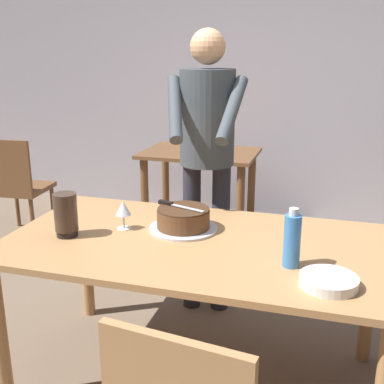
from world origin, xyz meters
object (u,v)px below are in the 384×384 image
Objects in this scene: water_bottle at (292,240)px; hurricane_lamp at (66,214)px; wine_glass_near at (123,209)px; main_dining_table at (197,260)px; background_chair_0 at (16,184)px; background_table at (200,169)px; cake_knife at (172,204)px; plate_stack at (329,281)px; cake_on_platter at (183,220)px; person_cutting_cake at (207,143)px.

hurricane_lamp is at bearing 178.00° from water_bottle.
main_dining_table is at bearing -7.23° from wine_glass_near.
main_dining_table is 0.65m from hurricane_lamp.
hurricane_lamp reaches higher than wine_glass_near.
hurricane_lamp is 2.09m from background_chair_0.
main_dining_table is 8.51× the size of hurricane_lamp.
hurricane_lamp reaches higher than background_chair_0.
background_table is (-0.54, 2.02, -0.08)m from main_dining_table.
cake_knife is 0.24m from wine_glass_near.
water_bottle is (-0.15, 0.14, 0.09)m from plate_stack.
wine_glass_near is 0.16× the size of background_chair_0.
hurricane_lamp is (-0.51, -0.24, 0.06)m from cake_on_platter.
background_table is (-0.16, 1.97, -0.28)m from wine_glass_near.
background_chair_0 reaches higher than main_dining_table.
hurricane_lamp is at bearing -91.77° from background_table.
plate_stack is 3.11m from background_chair_0.
cake_on_platter is 1.36× the size of water_bottle.
plate_stack is at bearing -53.20° from person_cutting_cake.
cake_on_platter is at bearing -76.90° from background_table.
background_chair_0 is (-2.45, 1.54, -0.37)m from water_bottle.
water_bottle reaches higher than cake_knife.
background_chair_0 is (-2.01, 1.39, -0.16)m from main_dining_table.
background_chair_0 reaches higher than background_table.
water_bottle is (0.61, -0.30, -0.00)m from cake_knife.
person_cutting_cake reaches higher than main_dining_table.
hurricane_lamp is at bearing -154.87° from cake_on_platter.
wine_glass_near is at bearing 36.22° from hurricane_lamp.
main_dining_table is 0.31m from cake_knife.
cake_knife reaches higher than main_dining_table.
person_cutting_cake reaches higher than wine_glass_near.
cake_on_platter is 0.81m from plate_stack.
background_table is at bearing 103.10° from cake_on_platter.
person_cutting_cake reaches higher than plate_stack.
wine_glass_near is at bearing -155.42° from cake_knife.
cake_knife is at bearing 154.12° from water_bottle.
cake_knife is at bearing -93.59° from person_cutting_cake.
person_cutting_cake reaches higher than cake_on_platter.
cake_on_platter is 0.34× the size of background_table.
cake_on_platter is at bearing 149.59° from plate_stack.
water_bottle reaches higher than wine_glass_near.
background_chair_0 reaches higher than plate_stack.
water_bottle is at bearing -55.48° from person_cutting_cake.
background_table is 1.60m from background_chair_0.
water_bottle is 0.15× the size of person_cutting_cake.
plate_stack is at bearing -18.79° from wine_glass_near.
wine_glass_near is at bearing -85.49° from background_table.
person_cutting_cake is at bearing 68.66° from wine_glass_near.
cake_on_platter reaches higher than background_table.
main_dining_table is at bearing -41.01° from cake_knife.
plate_stack is at bearing -63.65° from background_table.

